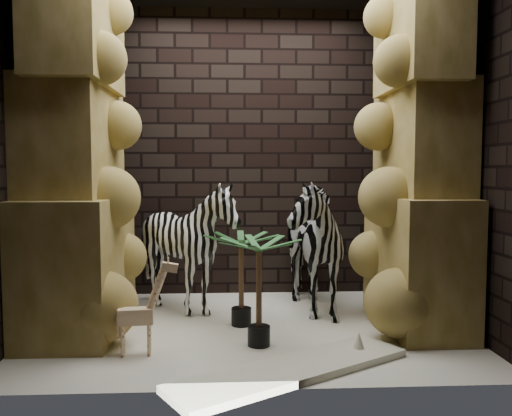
{
  "coord_description": "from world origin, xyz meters",
  "views": [
    {
      "loc": [
        -0.16,
        -4.29,
        1.32
      ],
      "look_at": [
        0.06,
        0.15,
        1.0
      ],
      "focal_mm": 36.62,
      "sensor_mm": 36.0,
      "label": 1
    }
  ],
  "objects": [
    {
      "name": "giraffe_toy",
      "position": [
        -0.83,
        -0.61,
        0.36
      ],
      "size": [
        0.38,
        0.15,
        0.72
      ],
      "primitive_type": null,
      "rotation": [
        0.0,
        0.0,
        0.09
      ],
      "color": "#FFD7A5",
      "rests_on": "floor"
    },
    {
      "name": "palm_back",
      "position": [
        0.05,
        -0.45,
        0.41
      ],
      "size": [
        0.36,
        0.36,
        0.83
      ],
      "primitive_type": null,
      "color": "#174122",
      "rests_on": "floor"
    },
    {
      "name": "zebra_left",
      "position": [
        -0.55,
        0.49,
        0.55
      ],
      "size": [
        1.01,
        1.24,
        1.11
      ],
      "primitive_type": "imported",
      "rotation": [
        0.0,
        0.0,
        -0.02
      ],
      "color": "white",
      "rests_on": "floor"
    },
    {
      "name": "rock_pillar_left",
      "position": [
        -1.4,
        0.0,
        1.5
      ],
      "size": [
        0.68,
        1.3,
        3.0
      ],
      "primitive_type": null,
      "color": "tan",
      "rests_on": "floor"
    },
    {
      "name": "zebra_right",
      "position": [
        0.51,
        0.53,
        0.73
      ],
      "size": [
        0.85,
        1.32,
        1.45
      ],
      "primitive_type": "imported",
      "rotation": [
        0.0,
        0.0,
        0.16
      ],
      "color": "white",
      "rests_on": "floor"
    },
    {
      "name": "surfboard",
      "position": [
        0.24,
        -1.01,
        0.03
      ],
      "size": [
        1.68,
        1.25,
        0.05
      ],
      "primitive_type": "cube",
      "rotation": [
        0.0,
        0.0,
        0.55
      ],
      "color": "beige",
      "rests_on": "floor"
    },
    {
      "name": "wall_right",
      "position": [
        1.75,
        0.0,
        1.5
      ],
      "size": [
        0.0,
        3.0,
        3.0
      ],
      "primitive_type": "plane",
      "rotation": [
        1.57,
        0.0,
        -1.57
      ],
      "color": "black",
      "rests_on": "ground"
    },
    {
      "name": "palm_front",
      "position": [
        -0.07,
        0.07,
        0.4
      ],
      "size": [
        0.36,
        0.36,
        0.8
      ],
      "primitive_type": null,
      "color": "#174122",
      "rests_on": "floor"
    },
    {
      "name": "floor",
      "position": [
        0.0,
        0.0,
        0.0
      ],
      "size": [
        3.5,
        3.5,
        0.0
      ],
      "primitive_type": "plane",
      "color": "#EEE2CB",
      "rests_on": "ground"
    },
    {
      "name": "wall_front",
      "position": [
        0.0,
        -1.25,
        1.5
      ],
      "size": [
        3.5,
        0.0,
        3.5
      ],
      "primitive_type": "plane",
      "rotation": [
        -1.57,
        0.0,
        0.0
      ],
      "color": "black",
      "rests_on": "ground"
    },
    {
      "name": "wall_left",
      "position": [
        -1.75,
        0.0,
        1.5
      ],
      "size": [
        0.0,
        3.0,
        3.0
      ],
      "primitive_type": "plane",
      "rotation": [
        1.57,
        0.0,
        1.57
      ],
      "color": "black",
      "rests_on": "ground"
    },
    {
      "name": "rock_pillar_right",
      "position": [
        1.42,
        0.0,
        1.5
      ],
      "size": [
        0.58,
        1.25,
        3.0
      ],
      "primitive_type": null,
      "color": "tan",
      "rests_on": "floor"
    },
    {
      "name": "wall_back",
      "position": [
        0.0,
        1.25,
        1.5
      ],
      "size": [
        3.5,
        0.0,
        3.5
      ],
      "primitive_type": "plane",
      "rotation": [
        1.57,
        0.0,
        0.0
      ],
      "color": "black",
      "rests_on": "ground"
    }
  ]
}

